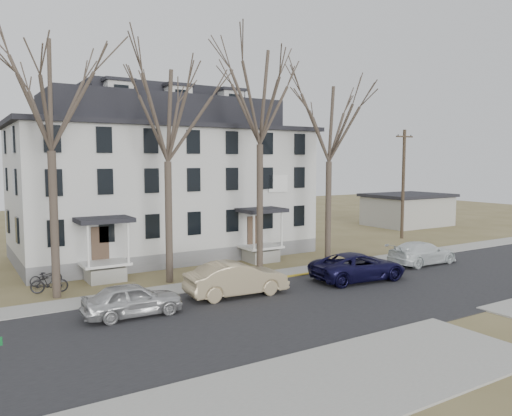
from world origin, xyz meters
TOP-DOWN VIEW (x-y plane):
  - ground at (0.00, 0.00)m, footprint 120.00×120.00m
  - main_road at (0.00, 2.00)m, footprint 120.00×10.00m
  - far_sidewalk at (0.00, 8.00)m, footprint 120.00×2.00m
  - near_sidewalk_left at (-8.00, -5.00)m, footprint 20.00×5.00m
  - yellow_curb at (5.00, 7.10)m, footprint 14.00×0.25m
  - boarding_house at (-2.00, 17.95)m, footprint 20.80×12.36m
  - distant_building at (26.00, 20.00)m, footprint 8.50×6.50m
  - tree_far_left at (-11.00, 9.80)m, footprint 8.40×8.40m
  - tree_mid_left at (-5.00, 9.80)m, footprint 7.80×7.80m
  - tree_center at (1.00, 9.80)m, footprint 9.00×9.00m
  - tree_mid_right at (6.50, 9.80)m, footprint 7.80×7.80m
  - utility_pole_far at (18.50, 14.00)m, footprint 2.00×0.28m
  - car_silver at (-8.77, 4.73)m, footprint 4.36×1.87m
  - car_tan at (-3.27, 5.24)m, footprint 5.31×2.18m
  - car_navy at (4.24, 4.43)m, footprint 5.86×3.19m
  - car_white at (10.90, 5.49)m, footprint 5.11×2.09m
  - bicycle_left at (-11.05, 12.59)m, footprint 1.80×0.88m
  - bicycle_right at (-11.19, 10.70)m, footprint 1.90×0.95m

SIDE VIEW (x-z plane):
  - ground at x=0.00m, z-range 0.00..0.00m
  - main_road at x=0.00m, z-range -0.02..0.02m
  - far_sidewalk at x=0.00m, z-range -0.04..0.04m
  - near_sidewalk_left at x=-8.00m, z-range -0.04..0.04m
  - yellow_curb at x=5.00m, z-range -0.03..0.03m
  - bicycle_left at x=-11.05m, z-range 0.00..0.91m
  - bicycle_right at x=-11.19m, z-range 0.00..1.10m
  - car_silver at x=-8.77m, z-range 0.00..1.47m
  - car_white at x=10.90m, z-range 0.00..1.48m
  - car_navy at x=4.24m, z-range 0.00..1.56m
  - car_tan at x=-3.27m, z-range 0.00..1.71m
  - distant_building at x=26.00m, z-range 0.00..3.35m
  - utility_pole_far at x=18.50m, z-range 0.15..9.65m
  - boarding_house at x=-2.00m, z-range -0.65..11.40m
  - tree_mid_left at x=-5.00m, z-range 3.23..15.97m
  - tree_mid_right at x=6.50m, z-range 3.23..15.97m
  - tree_far_left at x=-11.00m, z-range 3.48..17.20m
  - tree_center at x=1.00m, z-range 3.73..18.43m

